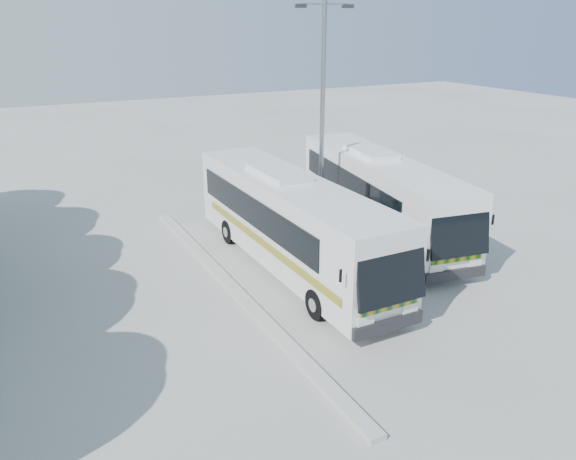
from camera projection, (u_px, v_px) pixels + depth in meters
ground at (325, 299)px, 17.54m from camera, size 100.00×100.00×0.00m
kerb_divider at (232, 287)px, 18.18m from camera, size 0.40×16.00×0.15m
coach_main at (291, 221)px, 19.24m from camera, size 2.42×11.34×3.14m
coach_adjacent at (379, 193)px, 22.52m from camera, size 3.95×11.33×3.09m
lamppost at (322, 111)px, 21.40m from camera, size 2.17×0.65×8.94m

